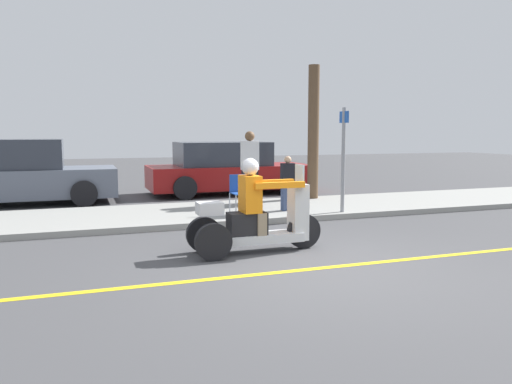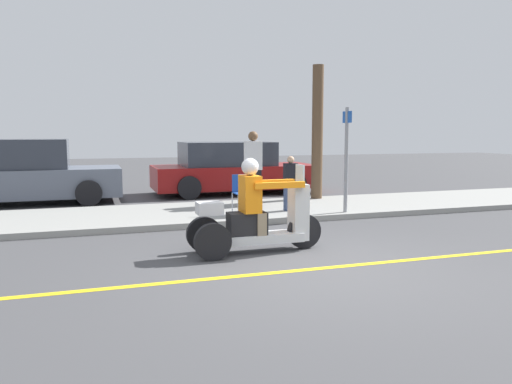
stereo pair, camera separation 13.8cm
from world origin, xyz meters
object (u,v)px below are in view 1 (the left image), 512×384
Objects in this scene: parked_car_lot_center at (16,174)px; spectator_by_tree at (288,184)px; spectator_end_of_line at (250,170)px; folding_chair_set_back at (242,190)px; street_sign at (343,156)px; motorcycle_trike at (256,218)px; parked_car_lot_far at (228,169)px; tree_trunk at (313,132)px.

spectator_by_tree is at bearing -33.67° from parked_car_lot_center.
spectator_by_tree is at bearing -62.10° from spectator_end_of_line.
folding_chair_set_back is (-1.10, -0.17, -0.06)m from spectator_by_tree.
spectator_end_of_line is 1.33m from folding_chair_set_back.
street_sign reaches higher than folding_chair_set_back.
motorcycle_trike is 3.69m from street_sign.
spectator_by_tree is at bearing 8.82° from folding_chair_set_back.
folding_chair_set_back is 2.27m from street_sign.
parked_car_lot_far is (5.61, 0.45, -0.04)m from parked_car_lot_center.
tree_trunk is (1.41, 1.66, 1.11)m from spectator_by_tree.
street_sign reaches higher than spectator_by_tree.
spectator_end_of_line reaches higher than parked_car_lot_center.
spectator_end_of_line is 2.22m from tree_trunk.
folding_chair_set_back is 0.24× the size of tree_trunk.
spectator_end_of_line is 0.78× the size of street_sign.
spectator_by_tree is (1.74, 2.87, 0.17)m from motorcycle_trike.
parked_car_lot_far is (0.42, 3.27, -0.23)m from spectator_end_of_line.
tree_trunk is 1.53× the size of street_sign.
spectator_end_of_line is at bearing -97.35° from parked_car_lot_far.
street_sign is (1.55, -1.56, 0.37)m from spectator_end_of_line.
spectator_end_of_line reaches higher than parked_car_lot_far.
street_sign is at bearing 39.79° from motorcycle_trike.
motorcycle_trike is 0.62× the size of tree_trunk.
parked_car_lot_center is (-3.98, 6.68, 0.24)m from motorcycle_trike.
spectator_by_tree is at bearing 58.80° from motorcycle_trike.
spectator_end_of_line is 2.08× the size of folding_chair_set_back.
motorcycle_trike reaches higher than folding_chair_set_back.
parked_car_lot_center is 0.97× the size of parked_car_lot_far.
street_sign reaches higher than motorcycle_trike.
folding_chair_set_back is 4.54m from parked_car_lot_far.
parked_car_lot_center is at bearing 139.25° from folding_chair_set_back.
tree_trunk is at bearing 19.10° from spectator_end_of_line.
spectator_by_tree is 0.25× the size of parked_car_lot_center.
parked_car_lot_center is at bearing 120.76° from motorcycle_trike.
tree_trunk is (7.13, -2.15, 1.04)m from parked_car_lot_center.
folding_chair_set_back is at bearing -143.89° from tree_trunk.
tree_trunk is (1.93, 0.67, 0.85)m from spectator_end_of_line.
parked_car_lot_far is at bearing 91.38° from spectator_by_tree.
parked_car_lot_center reaches higher than parked_car_lot_far.
motorcycle_trike is 3.36m from spectator_by_tree.
tree_trunk is at bearing 49.64° from spectator_by_tree.
street_sign is at bearing -10.68° from folding_chair_set_back.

